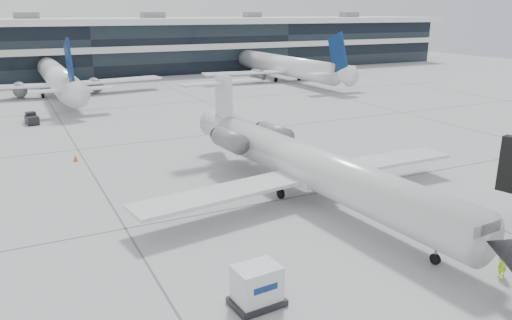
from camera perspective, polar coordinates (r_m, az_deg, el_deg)
ground at (r=34.23m, az=1.90°, el=-4.74°), size 220.00×220.00×0.00m
terminal at (r=111.28m, az=-19.14°, el=11.84°), size 170.00×22.00×10.00m
bg_jet_center at (r=84.21m, az=-21.57°, el=6.92°), size 32.00×40.00×9.60m
bg_jet_right at (r=96.33m, az=3.02°, el=9.12°), size 32.00×40.00×9.60m
regional_jet at (r=33.97m, az=6.18°, el=-0.59°), size 25.04×31.29×7.22m
ramp_worker at (r=27.40m, az=26.34°, el=-10.42°), size 0.58×0.38×1.59m
cargo_uld at (r=22.47m, az=0.10°, el=-14.23°), size 2.36×1.82×1.84m
traffic_cone at (r=45.94m, az=-19.94°, el=0.20°), size 0.50×0.50×0.58m
far_tug at (r=63.17m, az=-24.25°, el=4.31°), size 1.52×2.27×1.35m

